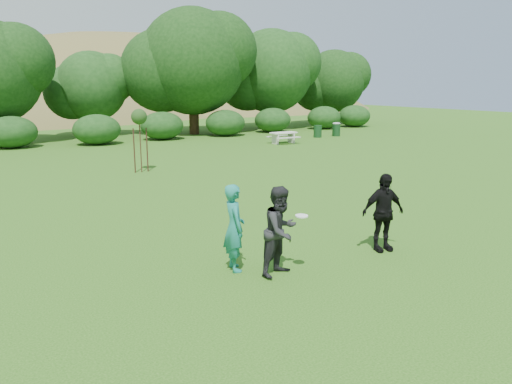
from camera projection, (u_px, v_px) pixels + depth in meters
ground at (327, 264)px, 11.18m from camera, size 120.00×120.00×0.00m
player_teal at (234, 228)px, 10.66m from camera, size 0.60×0.78×1.89m
player_grey at (281, 231)px, 10.41m from camera, size 1.10×0.97×1.91m
player_black at (383, 212)px, 11.91m from camera, size 1.18×0.69×1.89m
trash_can_near at (318, 131)px, 36.98m from camera, size 0.60×0.60×0.90m
frisbee at (302, 216)px, 10.33m from camera, size 0.27×0.27×0.04m
sapling at (139, 119)px, 22.18m from camera, size 0.70×0.70×2.85m
picnic_table at (283, 136)px, 33.22m from camera, size 1.80×1.48×0.76m
trash_can_lidded at (336, 129)px, 37.86m from camera, size 0.60×0.60×1.05m
hillside at (4, 199)px, 69.99m from camera, size 150.00×72.00×52.00m
tree_row at (102, 70)px, 35.51m from camera, size 53.92×10.38×9.62m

